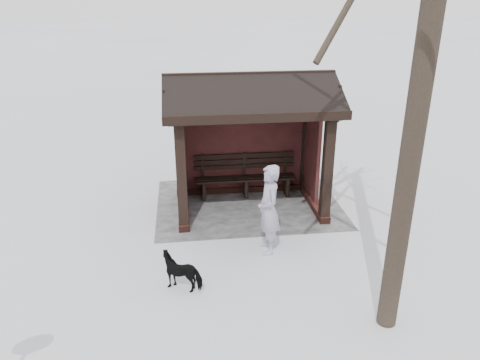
# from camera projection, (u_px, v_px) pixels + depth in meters

# --- Properties ---
(ground) EXTENTS (120.00, 120.00, 0.00)m
(ground) POSITION_uv_depth(u_px,v_px,m) (249.00, 207.00, 10.77)
(ground) COLOR silver
(ground) RESTS_ON ground
(trampled_patch) EXTENTS (4.20, 3.20, 0.02)m
(trampled_patch) POSITION_uv_depth(u_px,v_px,m) (248.00, 203.00, 10.95)
(trampled_patch) COLOR gray
(trampled_patch) RESTS_ON ground
(bus_shelter) EXTENTS (3.60, 2.40, 3.09)m
(bus_shelter) POSITION_uv_depth(u_px,v_px,m) (249.00, 114.00, 10.09)
(bus_shelter) COLOR #3A1B15
(bus_shelter) RESTS_ON ground
(pedestrian) EXTENTS (0.47, 0.67, 1.75)m
(pedestrian) POSITION_uv_depth(u_px,v_px,m) (269.00, 210.00, 8.69)
(pedestrian) COLOR #A39CB7
(pedestrian) RESTS_ON ground
(dog) EXTENTS (0.83, 0.60, 0.63)m
(dog) POSITION_uv_depth(u_px,v_px,m) (183.00, 270.00, 7.83)
(dog) COLOR black
(dog) RESTS_ON ground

